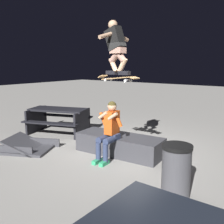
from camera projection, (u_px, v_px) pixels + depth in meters
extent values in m
plane|color=gray|center=(118.00, 151.00, 6.16)|extent=(40.00, 40.00, 0.00)
cube|color=#38383D|center=(119.00, 144.00, 5.92)|extent=(2.08, 0.88, 0.44)
cube|color=#2D3856|center=(112.00, 136.00, 5.61)|extent=(0.32, 0.20, 0.12)
cube|color=#D15119|center=(112.00, 122.00, 5.55)|extent=(0.23, 0.35, 0.50)
sphere|color=tan|center=(112.00, 107.00, 5.48)|extent=(0.20, 0.20, 0.20)
sphere|color=#413819|center=(112.00, 106.00, 5.48)|extent=(0.19, 0.19, 0.19)
cylinder|color=#D15119|center=(118.00, 121.00, 5.38)|extent=(0.20, 0.09, 0.29)
cylinder|color=tan|center=(113.00, 116.00, 5.32)|extent=(0.24, 0.09, 0.19)
cylinder|color=#D15119|center=(103.00, 118.00, 5.59)|extent=(0.20, 0.09, 0.29)
cylinder|color=tan|center=(103.00, 115.00, 5.45)|extent=(0.24, 0.09, 0.19)
cylinder|color=#2D3856|center=(111.00, 140.00, 5.40)|extent=(0.17, 0.41, 0.14)
cylinder|color=#2D3856|center=(105.00, 153.00, 5.28)|extent=(0.11, 0.11, 0.40)
cube|color=#2D9E66|center=(104.00, 163.00, 5.27)|extent=(0.12, 0.27, 0.08)
cylinder|color=#2D3856|center=(104.00, 138.00, 5.49)|extent=(0.17, 0.41, 0.14)
cylinder|color=#2D3856|center=(98.00, 152.00, 5.37)|extent=(0.11, 0.11, 0.40)
cube|color=#2D9E66|center=(97.00, 161.00, 5.37)|extent=(0.12, 0.27, 0.08)
cube|color=#AD8451|center=(118.00, 78.00, 5.39)|extent=(0.81, 0.28, 0.10)
cube|color=#AD8451|center=(103.00, 76.00, 5.69)|extent=(0.14, 0.21, 0.07)
cube|color=#AD8451|center=(135.00, 78.00, 5.09)|extent=(0.14, 0.21, 0.04)
cube|color=#99999E|center=(108.00, 79.00, 5.58)|extent=(0.08, 0.17, 0.04)
cylinder|color=white|center=(105.00, 80.00, 5.52)|extent=(0.06, 0.04, 0.05)
cylinder|color=white|center=(111.00, 80.00, 5.65)|extent=(0.06, 0.04, 0.05)
cube|color=#99999E|center=(128.00, 80.00, 5.21)|extent=(0.08, 0.17, 0.04)
cylinder|color=white|center=(125.00, 81.00, 5.15)|extent=(0.06, 0.04, 0.05)
cylinder|color=white|center=(131.00, 81.00, 5.28)|extent=(0.06, 0.04, 0.05)
cube|color=black|center=(112.00, 73.00, 5.49)|extent=(0.27, 0.13, 0.08)
cube|color=black|center=(124.00, 73.00, 5.25)|extent=(0.27, 0.13, 0.08)
cylinder|color=tan|center=(113.00, 65.00, 5.43)|extent=(0.25, 0.12, 0.31)
cylinder|color=#916A5D|center=(116.00, 55.00, 5.34)|extent=(0.34, 0.16, 0.33)
cylinder|color=tan|center=(122.00, 65.00, 5.26)|extent=(0.25, 0.12, 0.31)
cylinder|color=#916A5D|center=(120.00, 55.00, 5.27)|extent=(0.34, 0.16, 0.33)
cube|color=#916A5D|center=(118.00, 50.00, 5.28)|extent=(0.32, 0.23, 0.12)
cube|color=black|center=(115.00, 39.00, 5.29)|extent=(0.47, 0.27, 0.52)
sphere|color=tan|center=(113.00, 25.00, 5.28)|extent=(0.20, 0.20, 0.20)
cylinder|color=tan|center=(107.00, 35.00, 5.14)|extent=(0.13, 0.45, 0.19)
cylinder|color=tan|center=(121.00, 37.00, 5.45)|extent=(0.13, 0.45, 0.19)
cube|color=#38383D|center=(29.00, 149.00, 6.17)|extent=(1.30, 1.25, 0.06)
cube|color=#38383D|center=(29.00, 146.00, 6.15)|extent=(1.27, 1.24, 0.43)
cube|color=#38383D|center=(14.00, 151.00, 5.84)|extent=(0.83, 0.44, 0.21)
cube|color=#38383D|center=(42.00, 142.00, 6.47)|extent=(0.83, 0.44, 0.21)
cube|color=black|center=(58.00, 110.00, 7.61)|extent=(1.84, 1.24, 0.06)
cube|color=black|center=(49.00, 123.00, 7.15)|extent=(1.68, 0.81, 0.04)
cube|color=black|center=(67.00, 116.00, 8.18)|extent=(1.68, 0.81, 0.04)
cube|color=black|center=(36.00, 120.00, 7.89)|extent=(0.44, 1.05, 0.72)
cube|color=black|center=(82.00, 123.00, 7.46)|extent=(0.44, 1.05, 0.72)
cylinder|color=#47474C|center=(176.00, 172.00, 4.00)|extent=(0.45, 0.45, 0.78)
cylinder|color=black|center=(177.00, 147.00, 3.92)|extent=(0.47, 0.47, 0.06)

